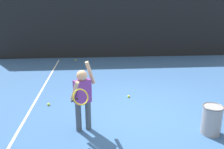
# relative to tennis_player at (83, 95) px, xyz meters

# --- Properties ---
(ground_plane) EXTENTS (20.00, 20.00, 0.00)m
(ground_plane) POSITION_rel_tennis_player_xyz_m (1.25, 0.55, -0.73)
(ground_plane) COLOR #335B93
(court_line_sideline) EXTENTS (0.05, 9.00, 0.00)m
(court_line_sideline) POSITION_rel_tennis_player_xyz_m (-1.27, 1.55, -0.72)
(court_line_sideline) COLOR white
(court_line_sideline) RESTS_ON ground
(back_fence_windscreen) EXTENTS (10.96, 0.08, 3.35)m
(back_fence_windscreen) POSITION_rel_tennis_player_xyz_m (1.25, 6.50, 0.95)
(back_fence_windscreen) COLOR black
(back_fence_windscreen) RESTS_ON ground
(fence_post_1) EXTENTS (0.09, 0.09, 3.50)m
(fence_post_1) POSITION_rel_tennis_player_xyz_m (1.25, 6.56, 1.02)
(fence_post_1) COLOR slate
(fence_post_1) RESTS_ON ground
(tennis_player) EXTENTS (0.49, 0.84, 1.35)m
(tennis_player) POSITION_rel_tennis_player_xyz_m (0.00, 0.00, 0.00)
(tennis_player) COLOR #3F4C59
(tennis_player) RESTS_ON ground
(ball_hopper) EXTENTS (0.38, 0.38, 0.56)m
(ball_hopper) POSITION_rel_tennis_player_xyz_m (2.39, -0.31, -0.44)
(ball_hopper) COLOR gray
(ball_hopper) RESTS_ON ground
(tennis_ball_0) EXTENTS (0.07, 0.07, 0.07)m
(tennis_ball_0) POSITION_rel_tennis_player_xyz_m (-0.88, 1.23, -0.69)
(tennis_ball_0) COLOR #CCE033
(tennis_ball_0) RESTS_ON ground
(tennis_ball_5) EXTENTS (0.07, 0.07, 0.07)m
(tennis_ball_5) POSITION_rel_tennis_player_xyz_m (1.12, 1.57, -0.69)
(tennis_ball_5) COLOR #CCE033
(tennis_ball_5) RESTS_ON ground
(tennis_ball_6) EXTENTS (0.07, 0.07, 0.07)m
(tennis_ball_6) POSITION_rel_tennis_player_xyz_m (-0.53, 5.84, -0.69)
(tennis_ball_6) COLOR #CCE033
(tennis_ball_6) RESTS_ON ground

